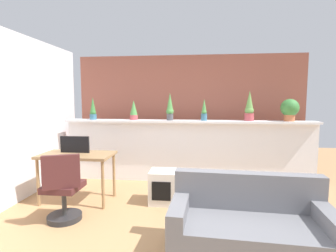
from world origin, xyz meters
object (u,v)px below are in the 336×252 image
object	(u,v)px
potted_plant_0	(93,110)
potted_plant_3	(204,111)
side_cube_shelf	(163,187)
potted_plant_1	(134,110)
potted_plant_2	(170,108)
potted_plant_4	(249,108)
potted_plant_5	(290,109)
desk	(77,159)
office_chair	(63,193)
couch	(249,230)
tv_monitor	(75,144)

from	to	relation	value
potted_plant_0	potted_plant_3	world-z (taller)	potted_plant_0
potted_plant_0	side_cube_shelf	bearing A→B (deg)	-34.38
potted_plant_1	potted_plant_2	bearing A→B (deg)	-5.17
potted_plant_4	side_cube_shelf	bearing A→B (deg)	-143.07
potted_plant_3	potted_plant_4	xyz separation A→B (m)	(0.83, 0.04, 0.07)
potted_plant_2	potted_plant_4	size ratio (longest dim) A/B	0.93
potted_plant_1	potted_plant_5	size ratio (longest dim) A/B	0.93
potted_plant_2	side_cube_shelf	distance (m)	1.57
potted_plant_4	desk	world-z (taller)	potted_plant_4
potted_plant_1	desk	bearing A→B (deg)	-117.73
desk	potted_plant_4	bearing A→B (deg)	22.83
potted_plant_0	office_chair	bearing A→B (deg)	-79.91
potted_plant_3	couch	distance (m)	2.60
potted_plant_4	potted_plant_1	bearing A→B (deg)	-179.82
potted_plant_1	side_cube_shelf	world-z (taller)	potted_plant_1
potted_plant_1	potted_plant_2	distance (m)	0.72
potted_plant_3	desk	world-z (taller)	potted_plant_3
potted_plant_4	desk	bearing A→B (deg)	-157.17
side_cube_shelf	couch	xyz separation A→B (m)	(1.04, -1.27, 0.03)
potted_plant_2	side_cube_shelf	bearing A→B (deg)	-89.84
potted_plant_0	potted_plant_3	size ratio (longest dim) A/B	1.07
potted_plant_5	potted_plant_3	bearing A→B (deg)	-179.14
potted_plant_0	potted_plant_4	world-z (taller)	potted_plant_4
potted_plant_5	desk	bearing A→B (deg)	-161.75
potted_plant_3	tv_monitor	size ratio (longest dim) A/B	0.88
desk	couch	bearing A→B (deg)	-26.79
potted_plant_1	desk	distance (m)	1.50
potted_plant_3	office_chair	xyz separation A→B (m)	(-1.83, -1.82, -0.97)
desk	side_cube_shelf	xyz separation A→B (m)	(1.33, 0.08, -0.42)
office_chair	couch	size ratio (longest dim) A/B	0.57
potted_plant_1	potted_plant_2	world-z (taller)	potted_plant_2
potted_plant_0	office_chair	xyz separation A→B (m)	(0.32, -1.80, -0.98)
potted_plant_5	desk	world-z (taller)	potted_plant_5
potted_plant_1	side_cube_shelf	bearing A→B (deg)	-56.76
potted_plant_0	side_cube_shelf	xyz separation A→B (m)	(1.51, -1.04, -1.12)
office_chair	couch	xyz separation A→B (m)	(2.24, -0.51, -0.11)
potted_plant_0	potted_plant_4	xyz separation A→B (m)	(2.98, 0.06, 0.06)
potted_plant_1	office_chair	world-z (taller)	potted_plant_1
potted_plant_2	office_chair	xyz separation A→B (m)	(-1.19, -1.79, -1.04)
potted_plant_3	side_cube_shelf	distance (m)	1.66
potted_plant_3	potted_plant_5	distance (m)	1.53
potted_plant_5	tv_monitor	xyz separation A→B (m)	(-3.56, -1.07, -0.53)
potted_plant_1	side_cube_shelf	distance (m)	1.73
potted_plant_1	couch	xyz separation A→B (m)	(1.76, -2.37, -1.10)
office_chair	side_cube_shelf	xyz separation A→B (m)	(1.19, 0.77, -0.14)
potted_plant_4	tv_monitor	size ratio (longest dim) A/B	1.21
potted_plant_1	potted_plant_5	world-z (taller)	potted_plant_5
potted_plant_0	potted_plant_2	world-z (taller)	potted_plant_2
potted_plant_5	side_cube_shelf	distance (m)	2.69
potted_plant_2	potted_plant_4	xyz separation A→B (m)	(1.46, 0.07, 0.00)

